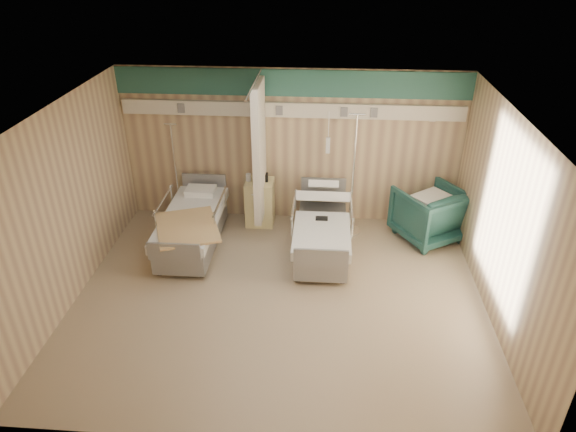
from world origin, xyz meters
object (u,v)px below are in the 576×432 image
(bed_left, at_px, (192,230))
(iv_stand_right, at_px, (351,209))
(iv_stand_left, at_px, (179,200))
(bed_right, at_px, (322,235))
(bedside_cabinet, at_px, (260,202))
(visitor_armchair, at_px, (429,214))

(bed_left, height_order, iv_stand_right, iv_stand_right)
(iv_stand_right, xyz_separation_m, iv_stand_left, (-3.18, 0.25, -0.07))
(bed_right, distance_m, iv_stand_left, 2.85)
(bedside_cabinet, relative_size, visitor_armchair, 0.81)
(iv_stand_right, height_order, iv_stand_left, iv_stand_right)
(bed_left, bearing_deg, iv_stand_left, 116.57)
(bed_left, xyz_separation_m, visitor_armchair, (4.05, 0.60, 0.16))
(iv_stand_right, bearing_deg, iv_stand_left, 175.44)
(bed_left, relative_size, iv_stand_right, 0.98)
(bed_left, bearing_deg, bed_right, 0.00)
(visitor_armchair, height_order, iv_stand_right, iv_stand_right)
(iv_stand_left, bearing_deg, bed_right, -19.70)
(visitor_armchair, bearing_deg, bedside_cabinet, -36.81)
(bedside_cabinet, bearing_deg, visitor_armchair, -5.71)
(bed_left, relative_size, visitor_armchair, 2.07)
(iv_stand_right, relative_size, iv_stand_left, 1.18)
(bed_left, height_order, iv_stand_left, iv_stand_left)
(bed_left, bearing_deg, visitor_armchair, 8.43)
(bedside_cabinet, bearing_deg, iv_stand_right, -6.70)
(visitor_armchair, bearing_deg, iv_stand_left, -35.63)
(bedside_cabinet, bearing_deg, bed_left, -139.40)
(bed_right, relative_size, bed_left, 1.00)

